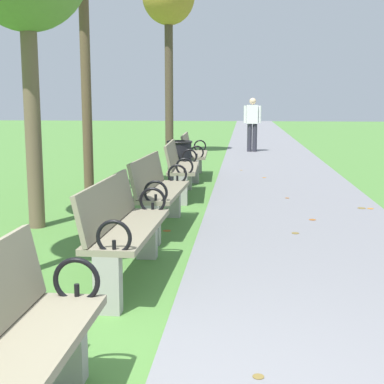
{
  "coord_description": "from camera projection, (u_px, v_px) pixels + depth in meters",
  "views": [
    {
      "loc": [
        0.53,
        -2.23,
        1.58
      ],
      "look_at": [
        -0.05,
        3.97,
        0.55
      ],
      "focal_mm": 52.11,
      "sensor_mm": 36.0,
      "label": 1
    }
  ],
  "objects": [
    {
      "name": "paved_walkway",
      "position": [
        265.0,
        144.0,
        20.06
      ],
      "size": [
        2.57,
        44.0,
        0.02
      ],
      "primitive_type": "cube",
      "color": "slate",
      "rests_on": "ground"
    },
    {
      "name": "park_bench_5",
      "position": [
        193.0,
        154.0,
        11.38
      ],
      "size": [
        0.53,
        1.62,
        0.9
      ],
      "color": "gray",
      "rests_on": "ground"
    },
    {
      "name": "scattered_leaves",
      "position": [
        264.0,
        234.0,
        6.6
      ],
      "size": [
        4.5,
        10.1,
        0.02
      ],
      "color": "#93511E",
      "rests_on": "ground"
    },
    {
      "name": "park_bench_4",
      "position": [
        180.0,
        168.0,
        9.13
      ],
      "size": [
        0.55,
        1.62,
        0.9
      ],
      "color": "gray",
      "rests_on": "ground"
    },
    {
      "name": "pedestrian_walking",
      "position": [
        252.0,
        122.0,
        16.87
      ],
      "size": [
        0.53,
        0.24,
        1.62
      ],
      "color": "#2D2D38",
      "rests_on": "paved_walkway"
    },
    {
      "name": "park_bench_3",
      "position": [
        159.0,
        191.0,
        6.82
      ],
      "size": [
        0.53,
        1.62,
        0.9
      ],
      "color": "gray",
      "rests_on": "ground"
    },
    {
      "name": "trash_bin",
      "position": [
        180.0,
        163.0,
        10.29
      ],
      "size": [
        0.48,
        0.48,
        0.84
      ],
      "color": "black",
      "rests_on": "ground"
    },
    {
      "name": "tree_4",
      "position": [
        168.0,
        1.0,
        15.61
      ],
      "size": [
        1.48,
        1.48,
        5.29
      ],
      "color": "#4C3D2D",
      "rests_on": "ground"
    },
    {
      "name": "park_bench_2",
      "position": [
        124.0,
        228.0,
        4.84
      ],
      "size": [
        0.51,
        1.61,
        0.9
      ],
      "color": "gray",
      "rests_on": "ground"
    }
  ]
}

